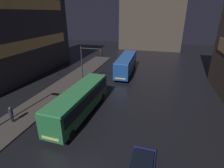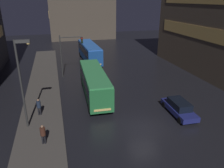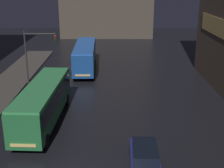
{
  "view_description": "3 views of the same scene",
  "coord_description": "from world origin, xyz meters",
  "px_view_note": "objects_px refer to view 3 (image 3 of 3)",
  "views": [
    {
      "loc": [
        4.77,
        -7.15,
        10.62
      ],
      "look_at": [
        -0.39,
        11.45,
        2.67
      ],
      "focal_mm": 28.0,
      "sensor_mm": 36.0,
      "label": 1
    },
    {
      "loc": [
        -7.13,
        -15.47,
        10.88
      ],
      "look_at": [
        -1.12,
        7.1,
        1.73
      ],
      "focal_mm": 35.0,
      "sensor_mm": 36.0,
      "label": 2
    },
    {
      "loc": [
        2.37,
        -14.75,
        10.84
      ],
      "look_at": [
        2.38,
        11.74,
        2.01
      ],
      "focal_mm": 50.0,
      "sensor_mm": 36.0,
      "label": 3
    }
  ],
  "objects_px": {
    "bus_far": "(85,55)",
    "traffic_light_main": "(37,51)",
    "car_taxi": "(145,158)",
    "bus_near": "(43,100)"
  },
  "relations": [
    {
      "from": "bus_far",
      "to": "traffic_light_main",
      "type": "xyz_separation_m",
      "value": [
        -4.16,
        -7.51,
        2.14
      ]
    },
    {
      "from": "traffic_light_main",
      "to": "car_taxi",
      "type": "bearing_deg",
      "value": -56.54
    },
    {
      "from": "bus_near",
      "to": "traffic_light_main",
      "type": "height_order",
      "value": "traffic_light_main"
    },
    {
      "from": "bus_far",
      "to": "car_taxi",
      "type": "height_order",
      "value": "bus_far"
    },
    {
      "from": "bus_near",
      "to": "car_taxi",
      "type": "bearing_deg",
      "value": 141.19
    },
    {
      "from": "bus_far",
      "to": "car_taxi",
      "type": "distance_m",
      "value": 22.58
    },
    {
      "from": "bus_near",
      "to": "traffic_light_main",
      "type": "distance_m",
      "value": 8.52
    },
    {
      "from": "traffic_light_main",
      "to": "bus_far",
      "type": "bearing_deg",
      "value": 61.05
    },
    {
      "from": "bus_far",
      "to": "traffic_light_main",
      "type": "bearing_deg",
      "value": 59.4
    },
    {
      "from": "bus_far",
      "to": "bus_near",
      "type": "bearing_deg",
      "value": 80.94
    }
  ]
}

